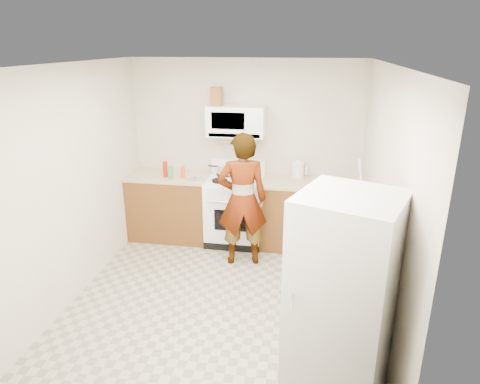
% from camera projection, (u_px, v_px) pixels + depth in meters
% --- Properties ---
extents(floor, '(3.60, 3.60, 0.00)m').
position_uv_depth(floor, '(221.00, 299.00, 4.74)').
color(floor, gray).
rests_on(floor, ground).
extents(back_wall, '(3.20, 0.02, 2.50)m').
position_uv_depth(back_wall, '(246.00, 151.00, 5.99)').
color(back_wall, beige).
rests_on(back_wall, floor).
extents(right_wall, '(0.02, 3.60, 2.50)m').
position_uv_depth(right_wall, '(382.00, 202.00, 4.08)').
color(right_wall, beige).
rests_on(right_wall, floor).
extents(cabinet_left, '(1.12, 0.62, 0.90)m').
position_uv_depth(cabinet_left, '(171.00, 207.00, 6.13)').
color(cabinet_left, brown).
rests_on(cabinet_left, floor).
extents(counter_left, '(1.14, 0.64, 0.03)m').
position_uv_depth(counter_left, '(169.00, 176.00, 5.98)').
color(counter_left, tan).
rests_on(counter_left, cabinet_left).
extents(cabinet_right, '(0.80, 0.62, 0.90)m').
position_uv_depth(cabinet_right, '(291.00, 215.00, 5.87)').
color(cabinet_right, brown).
rests_on(cabinet_right, floor).
extents(counter_right, '(0.82, 0.64, 0.03)m').
position_uv_depth(counter_right, '(292.00, 182.00, 5.71)').
color(counter_right, tan).
rests_on(counter_right, cabinet_right).
extents(gas_range, '(0.76, 0.65, 1.13)m').
position_uv_depth(gas_range, '(235.00, 209.00, 5.97)').
color(gas_range, white).
rests_on(gas_range, floor).
extents(microwave, '(0.76, 0.38, 0.40)m').
position_uv_depth(microwave, '(236.00, 121.00, 5.69)').
color(microwave, white).
rests_on(microwave, back_wall).
extents(person, '(0.69, 0.53, 1.70)m').
position_uv_depth(person, '(242.00, 200.00, 5.28)').
color(person, tan).
rests_on(person, floor).
extents(fridge, '(0.91, 0.91, 1.70)m').
position_uv_depth(fridge, '(342.00, 301.00, 3.22)').
color(fridge, white).
rests_on(fridge, floor).
extents(kettle, '(0.20, 0.20, 0.21)m').
position_uv_depth(kettle, '(298.00, 170.00, 5.86)').
color(kettle, silver).
rests_on(kettle, counter_right).
extents(jug, '(0.16, 0.16, 0.24)m').
position_uv_depth(jug, '(217.00, 96.00, 5.60)').
color(jug, brown).
rests_on(jug, microwave).
extents(saucepan, '(0.29, 0.29, 0.12)m').
position_uv_depth(saucepan, '(225.00, 169.00, 5.96)').
color(saucepan, silver).
rests_on(saucepan, gas_range).
extents(tray, '(0.26, 0.17, 0.05)m').
position_uv_depth(tray, '(239.00, 180.00, 5.70)').
color(tray, white).
rests_on(tray, gas_range).
extents(bottle_spray, '(0.08, 0.08, 0.22)m').
position_uv_depth(bottle_spray, '(165.00, 169.00, 5.86)').
color(bottle_spray, '#B5130D').
rests_on(bottle_spray, counter_left).
extents(bottle_hot_sauce, '(0.06, 0.06, 0.17)m').
position_uv_depth(bottle_hot_sauce, '(183.00, 172.00, 5.81)').
color(bottle_hot_sauce, '#E84319').
rests_on(bottle_hot_sauce, counter_left).
extents(bottle_green_cap, '(0.07, 0.07, 0.18)m').
position_uv_depth(bottle_green_cap, '(171.00, 173.00, 5.76)').
color(bottle_green_cap, green).
rests_on(bottle_green_cap, counter_left).
extents(pot_lid, '(0.25, 0.25, 0.01)m').
position_uv_depth(pot_lid, '(194.00, 178.00, 5.80)').
color(pot_lid, white).
rests_on(pot_lid, counter_left).
extents(broom, '(0.28, 0.17, 1.38)m').
position_uv_depth(broom, '(364.00, 211.00, 5.32)').
color(broom, white).
rests_on(broom, floor).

